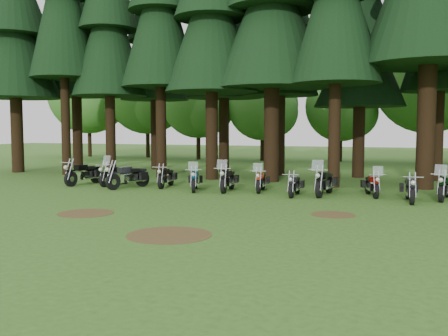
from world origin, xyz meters
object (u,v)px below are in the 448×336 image
at_px(motorcycle_6, 261,182).
at_px(motorcycle_9, 372,186).
at_px(motorcycle_4, 195,181).
at_px(motorcycle_8, 324,183).
at_px(motorcycle_1, 115,176).
at_px(motorcycle_3, 166,178).
at_px(motorcycle_11, 445,188).
at_px(motorcycle_5, 228,180).
at_px(motorcycle_2, 128,177).
at_px(motorcycle_0, 84,175).
at_px(motorcycle_10, 410,190).
at_px(motorcycle_7, 294,186).

bearing_deg(motorcycle_6, motorcycle_9, -6.91).
height_order(motorcycle_4, motorcycle_8, motorcycle_8).
relative_size(motorcycle_1, motorcycle_6, 1.05).
height_order(motorcycle_3, motorcycle_11, motorcycle_11).
bearing_deg(motorcycle_5, motorcycle_1, 170.51).
relative_size(motorcycle_5, motorcycle_9, 1.14).
xyz_separation_m(motorcycle_2, motorcycle_3, (1.42, 1.02, -0.08)).
height_order(motorcycle_2, motorcycle_8, motorcycle_2).
relative_size(motorcycle_4, motorcycle_5, 0.91).
height_order(motorcycle_8, motorcycle_9, motorcycle_8).
height_order(motorcycle_1, motorcycle_2, motorcycle_2).
xyz_separation_m(motorcycle_3, motorcycle_11, (11.89, -0.03, 0.04)).
height_order(motorcycle_2, motorcycle_9, motorcycle_2).
xyz_separation_m(motorcycle_1, motorcycle_2, (1.15, -0.74, 0.06)).
bearing_deg(motorcycle_3, motorcycle_1, 176.70).
distance_m(motorcycle_4, motorcycle_6, 2.89).
height_order(motorcycle_6, motorcycle_9, motorcycle_6).
xyz_separation_m(motorcycle_2, motorcycle_6, (6.02, 0.96, -0.08)).
relative_size(motorcycle_4, motorcycle_9, 1.03).
bearing_deg(motorcycle_4, motorcycle_2, 163.61).
relative_size(motorcycle_0, motorcycle_10, 1.12).
relative_size(motorcycle_9, motorcycle_11, 0.90).
bearing_deg(motorcycle_6, motorcycle_7, -35.99).
height_order(motorcycle_10, motorcycle_11, motorcycle_11).
height_order(motorcycle_5, motorcycle_7, motorcycle_5).
xyz_separation_m(motorcycle_1, motorcycle_11, (14.46, 0.25, 0.02)).
xyz_separation_m(motorcycle_7, motorcycle_10, (4.38, -0.11, 0.03)).
relative_size(motorcycle_1, motorcycle_3, 1.04).
bearing_deg(motorcycle_2, motorcycle_6, 28.82).
relative_size(motorcycle_5, motorcycle_8, 0.95).
relative_size(motorcycle_2, motorcycle_5, 1.04).
xyz_separation_m(motorcycle_1, motorcycle_4, (4.38, -0.53, -0.00)).
distance_m(motorcycle_8, motorcycle_11, 4.53).
relative_size(motorcycle_7, motorcycle_8, 0.82).
bearing_deg(motorcycle_11, motorcycle_3, -167.85).
relative_size(motorcycle_8, motorcycle_9, 1.20).
xyz_separation_m(motorcycle_2, motorcycle_10, (12.06, -0.01, -0.07)).
xyz_separation_m(motorcycle_3, motorcycle_8, (7.37, -0.37, 0.07)).
bearing_deg(motorcycle_7, motorcycle_5, 169.18).
height_order(motorcycle_0, motorcycle_11, motorcycle_11).
distance_m(motorcycle_1, motorcycle_2, 1.37).
xyz_separation_m(motorcycle_3, motorcycle_9, (9.20, 0.08, -0.01)).
xyz_separation_m(motorcycle_0, motorcycle_2, (2.72, -0.46, 0.02)).
relative_size(motorcycle_5, motorcycle_6, 1.11).
height_order(motorcycle_3, motorcycle_9, motorcycle_9).
xyz_separation_m(motorcycle_8, motorcycle_9, (1.82, 0.45, -0.08)).
relative_size(motorcycle_1, motorcycle_5, 0.95).
bearing_deg(motorcycle_5, motorcycle_3, 164.07).
xyz_separation_m(motorcycle_0, motorcycle_10, (14.78, -0.47, -0.06)).
height_order(motorcycle_0, motorcycle_9, motorcycle_9).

